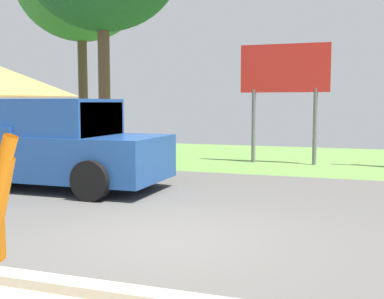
% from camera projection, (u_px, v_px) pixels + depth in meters
% --- Properties ---
extents(ground_plane, '(40.00, 22.00, 0.20)m').
position_uv_depth(ground_plane, '(223.00, 200.00, 9.27)').
color(ground_plane, '#565451').
extents(pickup_truck, '(5.20, 2.28, 1.88)m').
position_uv_depth(pickup_truck, '(47.00, 147.00, 10.33)').
color(pickup_truck, '#1E478C').
rests_on(pickup_truck, ground_plane).
extents(roadside_billboard, '(2.60, 0.12, 3.50)m').
position_uv_depth(roadside_billboard, '(285.00, 77.00, 14.13)').
color(roadside_billboard, slate).
rests_on(roadside_billboard, ground_plane).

